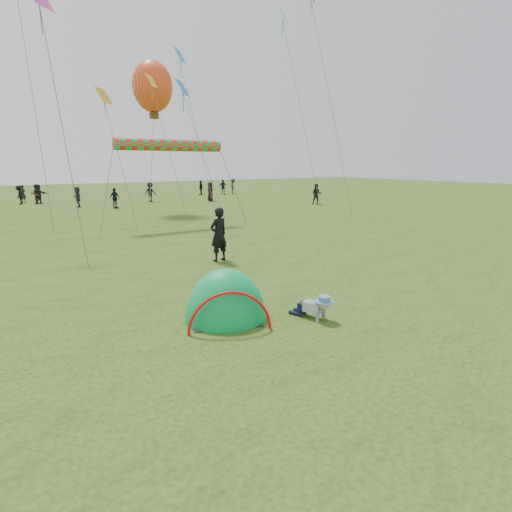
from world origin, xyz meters
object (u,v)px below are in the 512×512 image
popup_tent (226,320)px  standing_adult (219,235)px  crawling_toddler (315,306)px  balloon_kite (153,89)px

popup_tent → standing_adult: 5.79m
crawling_toddler → balloon_kite: balloon_kite is taller
balloon_kite → crawling_toddler: bearing=-101.1°
crawling_toddler → popup_tent: 2.09m
crawling_toddler → standing_adult: bearing=64.3°
crawling_toddler → standing_adult: size_ratio=0.40×
crawling_toddler → popup_tent: (-1.77, 1.07, -0.30)m
popup_tent → standing_adult: standing_adult is taller
crawling_toddler → popup_tent: bearing=130.5°
crawling_toddler → standing_adult: standing_adult is taller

